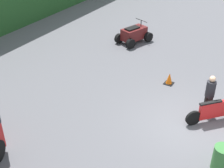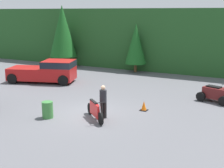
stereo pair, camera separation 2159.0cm
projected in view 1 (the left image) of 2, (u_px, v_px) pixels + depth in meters
The scene contains 6 objects.
ground_plane at pixel (189, 125), 12.03m from camera, with size 80.00×80.00×0.00m, color #5B5B60.
dirt_bike at pixel (214, 111), 12.04m from camera, with size 1.84×1.65×1.15m.
quad_atv at pixel (134, 34), 18.47m from camera, with size 2.32×1.77×1.26m.
rider_person at pixel (210, 94), 12.15m from camera, with size 0.51×0.51×1.77m.
traffic_cone at pixel (169, 79), 14.54m from camera, with size 0.42×0.42×0.55m.
steel_barrel at pixel (221, 158), 9.94m from camera, with size 0.58×0.58×0.88m.
Camera 1 is at (-9.57, -2.41, 7.66)m, focal length 50.00 mm.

